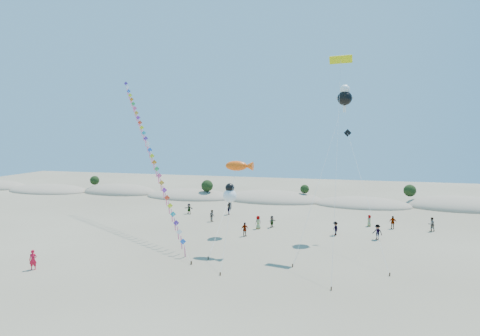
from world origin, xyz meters
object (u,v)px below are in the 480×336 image
object	(u,v)px
fish_kite	(239,166)
flyer_foreground	(33,260)
kite_train	(148,145)
parafoil_kite	(341,62)

from	to	relation	value
fish_kite	flyer_foreground	world-z (taller)	fish_kite
kite_train	flyer_foreground	bearing A→B (deg)	-98.17
kite_train	flyer_foreground	world-z (taller)	kite_train
parafoil_kite	flyer_foreground	bearing A→B (deg)	-151.51
flyer_foreground	kite_train	bearing A→B (deg)	59.95
kite_train	fish_kite	bearing A→B (deg)	-27.36
fish_kite	parafoil_kite	xyz separation A→B (m)	(10.13, 4.09, 10.97)
kite_train	flyer_foreground	distance (m)	20.79
kite_train	fish_kite	distance (m)	16.30
parafoil_kite	flyer_foreground	world-z (taller)	parafoil_kite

